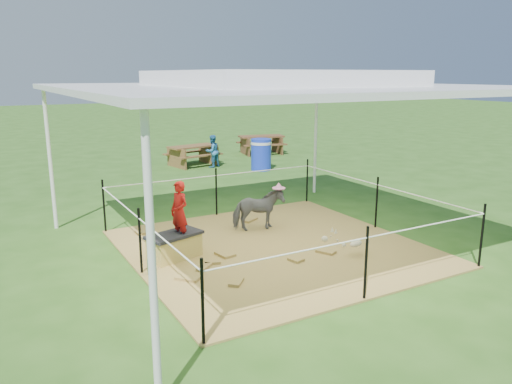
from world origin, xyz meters
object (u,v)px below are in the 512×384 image
pony (258,210)px  foal (356,242)px  green_bottle (150,267)px  woman (179,206)px  straw_bale (175,247)px  picnic_table_near (193,156)px  distant_person (212,151)px  trash_barrel (261,155)px  picnic_table_far (261,145)px

pony → foal: 2.05m
green_bottle → pony: (2.40, 1.06, 0.28)m
woman → straw_bale: bearing=-106.6°
pony → woman: bearing=120.2°
green_bottle → picnic_table_near: 8.98m
green_bottle → distant_person: bearing=59.5°
trash_barrel → picnic_table_near: (-1.52, 1.71, -0.15)m
pony → foal: (0.70, -1.92, -0.17)m
woman → distant_person: woman is taller
woman → trash_barrel: (4.85, 5.88, -0.40)m
picnic_table_far → distant_person: bearing=-137.2°
straw_bale → pony: pony is taller
pony → distant_person: 6.72m
trash_barrel → picnic_table_near: bearing=131.6°
green_bottle → trash_barrel: size_ratio=0.24×
picnic_table_far → woman: bearing=-114.6°
pony → picnic_table_far: bearing=-19.3°
pony → distant_person: bearing=-6.2°
woman → picnic_table_near: woman is taller
green_bottle → trash_barrel: trash_barrel is taller
foal → picnic_table_near: size_ratio=0.52×
foal → picnic_table_near: bearing=71.1°
trash_barrel → picnic_table_near: 2.29m
woman → green_bottle: size_ratio=4.32×
straw_bale → woman: bearing=0.0°
woman → green_bottle: woman is taller
woman → pony: woman is taller
picnic_table_near → pony: bearing=-113.3°
foal → picnic_table_near: 8.95m
foal → trash_barrel: (2.40, 7.19, 0.22)m
foal → picnic_table_near: (0.88, 8.90, 0.07)m
foal → distant_person: (1.30, 8.33, 0.25)m
green_bottle → pony: size_ratio=0.24×
woman → trash_barrel: woman is taller
picnic_table_near → woman: bearing=-124.3°
woman → picnic_table_near: (3.33, 7.59, -0.55)m
pony → picnic_table_near: size_ratio=0.60×
woman → distant_person: size_ratio=0.95×
green_bottle → pony: pony is taller
foal → green_bottle: bearing=151.2°
pony → trash_barrel: 6.12m
picnic_table_far → straw_bale: bearing=-115.0°
distant_person → straw_bale: bearing=43.5°
picnic_table_far → green_bottle: bearing=-115.9°
green_bottle → trash_barrel: 8.39m
foal → distant_person: distant_person is taller
woman → pony: 1.91m
picnic_table_near → distant_person: distant_person is taller
foal → pony: bearing=96.8°
straw_bale → green_bottle: 0.71m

